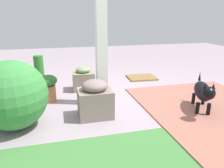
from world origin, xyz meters
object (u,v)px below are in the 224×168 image
Objects in this scene: terracotta_pot_broad at (48,86)px; terracotta_pot_tall at (40,78)px; porch_pillar at (101,28)px; round_shrub at (12,95)px; stone_planter_mid at (95,99)px; doormat at (142,77)px; dog at (203,92)px; stone_planter_nearest at (83,79)px.

terracotta_pot_broad is 0.68× the size of terracotta_pot_tall.
terracotta_pot_broad is 0.63m from terracotta_pot_tall.
round_shrub is (1.12, 0.45, -0.69)m from porch_pillar.
stone_planter_mid is 0.81× the size of terracotta_pot_tall.
dog is at bearing 95.01° from doormat.
terracotta_pot_broad is at bearing 34.16° from stone_planter_nearest.
terracotta_pot_broad is 2.03m from doormat.
stone_planter_nearest is 1.34m from doormat.
terracotta_pot_broad is (-0.36, -0.75, -0.16)m from round_shrub.
terracotta_pot_tall reaches higher than doormat.
porch_pillar is at bearing -157.89° from round_shrub.
dog is 1.21× the size of doormat.
round_shrub reaches higher than stone_planter_nearest.
terracotta_pot_tall reaches higher than dog.
terracotta_pot_tall is at bearing -44.89° from porch_pillar.
terracotta_pot_broad is 2.19m from dog.
stone_planter_nearest is 0.73× the size of doormat.
doormat is at bearing -84.99° from dog.
round_shrub reaches higher than dog.
doormat is (-1.84, -0.82, -0.22)m from terracotta_pot_broad.
porch_pillar is 5.27× the size of stone_planter_nearest.
porch_pillar is 1.60m from dog.
doormat is at bearing -134.02° from porch_pillar.
terracotta_pot_tall is at bearing -35.49° from dog.
stone_planter_nearest is 1.93m from dog.
round_shrub reaches higher than terracotta_pot_tall.
stone_planter_mid is 1.43m from dog.
stone_planter_mid is at bearing 119.34° from terracotta_pot_tall.
stone_planter_nearest is 0.85× the size of stone_planter_mid.
porch_pillar reaches higher than terracotta_pot_broad.
doormat is at bearing -173.90° from terracotta_pot_tall.
dog reaches higher than stone_planter_nearest.
dog is at bearing 171.16° from stone_planter_mid.
terracotta_pot_tall is at bearing -60.66° from stone_planter_mid.
terracotta_pot_tall is at bearing 6.10° from doormat.
stone_planter_nearest is 1.02× the size of terracotta_pot_broad.
stone_planter_nearest is (0.18, -0.69, -0.90)m from porch_pillar.
terracotta_pot_broad is (0.59, -0.70, -0.00)m from stone_planter_mid.
terracotta_pot_broad is at bearing -50.11° from stone_planter_mid.
stone_planter_mid reaches higher than terracotta_pot_broad.
porch_pillar is 1.15m from stone_planter_nearest.
stone_planter_nearest is at bearing -75.30° from porch_pillar.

